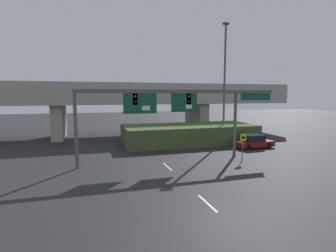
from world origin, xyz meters
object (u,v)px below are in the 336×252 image
Objects in this scene: speed_limit_sign at (243,143)px; highway_light_pole_near at (224,81)px; signal_gantry at (176,103)px; parked_sedan_near_right at (253,142)px.

highway_light_pole_near is (2.74, 8.61, 5.92)m from speed_limit_sign.
signal_gantry is at bearing 165.43° from speed_limit_sign.
speed_limit_sign is 10.80m from highway_light_pole_near.
highway_light_pole_near reaches higher than parked_sedan_near_right.
speed_limit_sign reaches higher than parked_sedan_near_right.
signal_gantry is at bearing -165.50° from parked_sedan_near_right.
parked_sedan_near_right is at bearing 17.53° from signal_gantry.
signal_gantry is 11.35m from highway_light_pole_near.
signal_gantry is 1.26× the size of highway_light_pole_near.
speed_limit_sign is 6.50m from parked_sedan_near_right.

